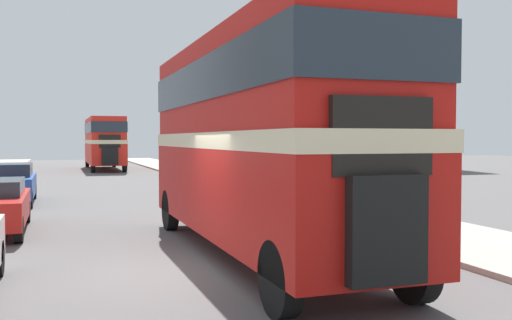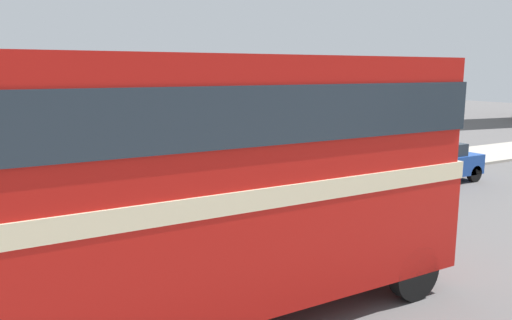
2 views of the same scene
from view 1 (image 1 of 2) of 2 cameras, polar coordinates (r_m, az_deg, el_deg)
ground_plane at (r=10.67m, az=-7.52°, el=-11.02°), size 120.00×120.00×0.00m
sidewalk_right at (r=13.69m, az=21.66°, el=-7.97°), size 3.50×120.00×0.12m
double_decker_bus at (r=11.76m, az=0.03°, el=3.13°), size 2.42×9.99×4.44m
bus_distant at (r=46.92m, az=-14.94°, el=2.04°), size 2.54×10.48×4.07m
car_parked_far at (r=23.16m, az=-23.51°, el=-2.14°), size 1.80×4.40×1.50m
pedestrian_walking at (r=22.94m, az=1.78°, el=-1.44°), size 0.32×0.32×1.57m
bicycle_on_pavement at (r=30.56m, az=-2.22°, el=-1.54°), size 0.05×1.76×0.78m
shop_building_block at (r=49.77m, az=6.01°, el=5.34°), size 18.30×10.40×10.50m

